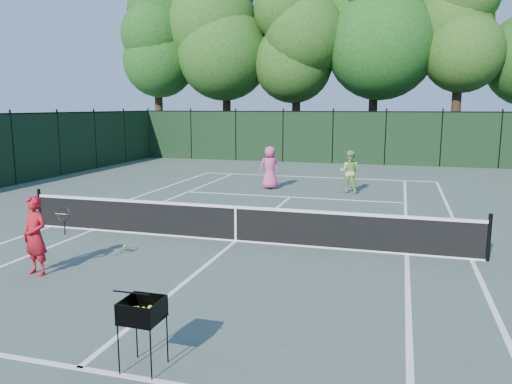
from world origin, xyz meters
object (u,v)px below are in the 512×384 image
(player_pink, at_px, (270,168))
(player_green, at_px, (349,172))
(loose_ball_midcourt, at_px, (125,246))
(ball_hopper, at_px, (142,311))
(coach, at_px, (35,236))

(player_pink, distance_m, player_green, 3.21)
(player_pink, bearing_deg, player_green, 155.13)
(loose_ball_midcourt, bearing_deg, ball_hopper, -56.82)
(coach, distance_m, player_green, 12.52)
(coach, relative_size, player_green, 0.97)
(player_pink, relative_size, loose_ball_midcourt, 25.73)
(ball_hopper, xyz_separation_m, loose_ball_midcourt, (-3.20, 4.90, -0.75))
(ball_hopper, bearing_deg, coach, 146.69)
(coach, distance_m, ball_hopper, 4.69)
(coach, relative_size, ball_hopper, 1.71)
(player_green, distance_m, loose_ball_midcourt, 10.26)
(coach, height_order, player_green, player_green)
(coach, distance_m, loose_ball_midcourt, 2.43)
(player_green, height_order, ball_hopper, player_green)
(player_green, bearing_deg, coach, 72.63)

